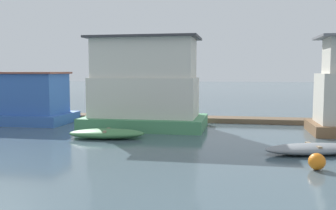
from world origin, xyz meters
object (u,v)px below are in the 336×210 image
dinghy_grey (313,149)px  buoy_orange (317,162)px  houseboat_blue (14,99)px  houseboat_green (145,87)px  dinghy_green (107,134)px

dinghy_grey → buoy_orange: buoy_orange is taller
houseboat_blue → houseboat_green: size_ratio=1.06×
houseboat_blue → buoy_orange: 18.79m
houseboat_blue → dinghy_green: 9.01m
dinghy_grey → houseboat_green: bearing=145.9°
dinghy_green → buoy_orange: buoy_orange is taller
houseboat_green → dinghy_grey: 10.09m
buoy_orange → dinghy_green: bearing=153.9°
dinghy_green → buoy_orange: size_ratio=6.89×
dinghy_green → dinghy_grey: dinghy_green is taller
houseboat_blue → dinghy_grey: bearing=-20.5°
dinghy_grey → houseboat_blue: bearing=159.5°
houseboat_green → dinghy_grey: houseboat_green is taller
houseboat_green → dinghy_green: (-1.02, -3.63, -2.13)m
houseboat_green → buoy_orange: 11.36m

